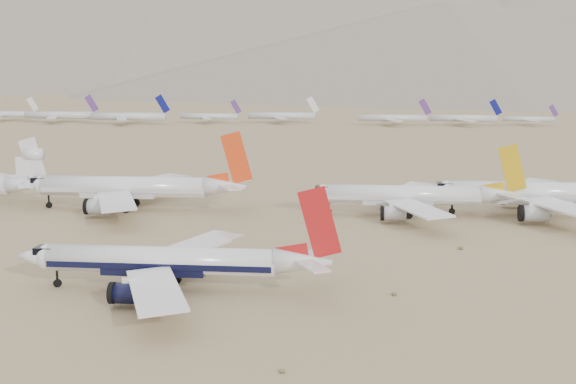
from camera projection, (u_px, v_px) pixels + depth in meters
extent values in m
plane|color=#957B57|center=(231.00, 294.00, 108.85)|extent=(7000.00, 7000.00, 0.00)
cylinder|color=white|center=(161.00, 260.00, 109.72)|extent=(35.18, 4.16, 4.16)
cube|color=black|center=(161.00, 263.00, 109.80)|extent=(34.48, 4.22, 0.94)
sphere|color=white|center=(50.00, 257.00, 111.45)|extent=(4.16, 4.16, 4.16)
cube|color=black|center=(45.00, 250.00, 111.32)|extent=(2.91, 2.70, 1.04)
cone|color=white|center=(303.00, 262.00, 107.52)|extent=(8.80, 4.16, 4.16)
cube|color=white|center=(156.00, 290.00, 97.47)|extent=(13.59, 21.41, 0.65)
cube|color=white|center=(313.00, 266.00, 103.30)|extent=(5.58, 7.30, 0.25)
cylinder|color=black|center=(131.00, 293.00, 101.87)|extent=(4.89, 2.99, 2.99)
cube|color=white|center=(196.00, 245.00, 121.67)|extent=(13.59, 21.41, 0.65)
cube|color=white|center=(316.00, 252.00, 111.23)|extent=(5.58, 7.30, 0.25)
cylinder|color=black|center=(164.00, 261.00, 118.83)|extent=(4.89, 2.99, 2.99)
cube|color=red|center=(320.00, 222.00, 106.25)|extent=(6.67, 0.33, 10.99)
cylinder|color=black|center=(57.00, 283.00, 112.06)|extent=(1.25, 0.52, 1.25)
cylinder|color=black|center=(166.00, 291.00, 107.38)|extent=(1.75, 1.04, 1.75)
cylinder|color=black|center=(176.00, 280.00, 113.09)|extent=(1.75, 1.04, 1.75)
cylinder|color=white|center=(536.00, 192.00, 164.90)|extent=(39.88, 4.83, 4.83)
cube|color=silver|center=(536.00, 195.00, 165.00)|extent=(39.09, 4.91, 1.09)
sphere|color=white|center=(447.00, 191.00, 166.87)|extent=(4.83, 4.83, 4.83)
cube|color=black|center=(444.00, 185.00, 166.71)|extent=(3.38, 3.14, 1.21)
cube|color=white|center=(567.00, 208.00, 150.96)|extent=(15.40, 24.27, 0.75)
cylinder|color=silver|center=(535.00, 214.00, 155.96)|extent=(5.54, 3.48, 3.48)
cube|color=white|center=(535.00, 186.00, 178.52)|extent=(15.40, 24.27, 0.75)
cylinder|color=silver|center=(516.00, 197.00, 175.30)|extent=(5.54, 3.48, 3.48)
cylinder|color=black|center=(452.00, 211.00, 167.57)|extent=(1.45, 0.60, 1.45)
cylinder|color=black|center=(546.00, 215.00, 162.19)|extent=(2.03, 1.21, 2.03)
cylinder|color=black|center=(539.00, 209.00, 168.83)|extent=(2.03, 1.21, 2.03)
cylinder|color=white|center=(402.00, 195.00, 165.30)|extent=(35.47, 4.31, 4.31)
cube|color=silver|center=(402.00, 197.00, 165.39)|extent=(34.76, 4.38, 0.97)
sphere|color=white|center=(325.00, 193.00, 167.05)|extent=(4.31, 4.31, 4.31)
cube|color=black|center=(322.00, 188.00, 166.91)|extent=(3.02, 2.80, 1.08)
cone|color=white|center=(500.00, 195.00, 163.08)|extent=(8.87, 4.31, 4.31)
cube|color=white|center=(418.00, 208.00, 152.90)|extent=(13.70, 21.59, 0.67)
cube|color=white|center=(511.00, 196.00, 158.81)|extent=(5.63, 7.36, 0.26)
cylinder|color=silver|center=(395.00, 214.00, 157.35)|extent=(4.93, 3.10, 3.10)
cube|color=white|center=(410.00, 189.00, 177.42)|extent=(13.70, 21.59, 0.67)
cube|color=white|center=(504.00, 190.00, 166.84)|extent=(5.63, 7.36, 0.26)
cylinder|color=silver|center=(391.00, 199.00, 174.56)|extent=(4.93, 3.10, 3.10)
cube|color=gold|center=(512.00, 168.00, 161.80)|extent=(6.72, 0.34, 11.08)
cylinder|color=black|center=(329.00, 212.00, 167.68)|extent=(1.29, 0.54, 1.29)
cylinder|color=black|center=(409.00, 215.00, 162.89)|extent=(1.81, 1.08, 1.81)
cylinder|color=black|center=(407.00, 210.00, 168.80)|extent=(1.81, 1.08, 1.81)
cylinder|color=white|center=(123.00, 187.00, 172.46)|extent=(40.02, 4.89, 4.89)
cube|color=silver|center=(124.00, 189.00, 172.56)|extent=(39.22, 4.96, 1.10)
sphere|color=white|center=(43.00, 185.00, 174.43)|extent=(4.89, 4.89, 4.89)
cube|color=black|center=(40.00, 180.00, 174.28)|extent=(3.42, 3.18, 1.22)
cone|color=white|center=(225.00, 187.00, 169.96)|extent=(10.01, 4.89, 4.89)
cube|color=white|center=(116.00, 201.00, 158.46)|extent=(15.46, 24.36, 0.76)
cube|color=white|center=(230.00, 187.00, 165.13)|extent=(6.35, 8.31, 0.29)
cylinder|color=silver|center=(100.00, 207.00, 163.48)|extent=(5.56, 3.52, 3.52)
cube|color=white|center=(153.00, 181.00, 186.15)|extent=(15.46, 24.36, 0.76)
cube|color=white|center=(237.00, 181.00, 174.20)|extent=(6.35, 8.31, 0.29)
cylinder|color=silver|center=(128.00, 192.00, 182.92)|extent=(5.56, 3.52, 3.52)
cube|color=red|center=(237.00, 158.00, 168.51)|extent=(7.58, 0.39, 12.50)
cylinder|color=black|center=(49.00, 205.00, 175.15)|extent=(1.47, 0.61, 1.47)
cylinder|color=black|center=(126.00, 208.00, 169.72)|extent=(2.05, 1.22, 2.05)
cylinder|color=black|center=(135.00, 203.00, 176.44)|extent=(2.05, 1.22, 2.05)
cone|color=white|center=(25.00, 185.00, 176.91)|extent=(9.03, 4.32, 4.32)
cube|color=white|center=(24.00, 186.00, 172.57)|extent=(5.73, 7.50, 0.26)
cube|color=white|center=(39.00, 180.00, 180.73)|extent=(5.73, 7.50, 0.26)
cube|color=white|center=(33.00, 160.00, 175.61)|extent=(6.85, 0.35, 11.28)
cylinder|color=white|center=(34.00, 154.00, 175.34)|extent=(4.51, 2.80, 2.80)
cylinder|color=silver|center=(6.00, 114.00, 461.44)|extent=(38.80, 3.83, 3.83)
cube|color=white|center=(33.00, 104.00, 458.53)|extent=(7.73, 0.38, 9.73)
cube|color=silver|center=(13.00, 114.00, 471.38)|extent=(10.22, 17.86, 0.38)
cylinder|color=silver|center=(60.00, 115.00, 448.62)|extent=(44.46, 4.39, 4.39)
cube|color=#59317D|center=(92.00, 103.00, 445.29)|extent=(8.85, 0.44, 11.15)
cube|color=silver|center=(52.00, 117.00, 437.45)|extent=(11.71, 20.47, 0.44)
cube|color=silver|center=(67.00, 115.00, 460.02)|extent=(11.71, 20.47, 0.44)
cylinder|color=silver|center=(128.00, 116.00, 435.61)|extent=(45.88, 4.53, 4.53)
cube|color=navy|center=(163.00, 104.00, 432.17)|extent=(9.14, 0.45, 11.51)
cube|color=silver|center=(122.00, 119.00, 424.08)|extent=(12.09, 21.12, 0.45)
cube|color=silver|center=(134.00, 116.00, 447.37)|extent=(12.09, 21.12, 0.45)
cylinder|color=silver|center=(209.00, 116.00, 444.24)|extent=(35.79, 3.54, 3.54)
cube|color=#59317D|center=(236.00, 107.00, 441.57)|extent=(7.13, 0.35, 8.98)
cube|color=silver|center=(206.00, 118.00, 435.25)|extent=(9.43, 16.48, 0.35)
cube|color=silver|center=(212.00, 116.00, 453.42)|extent=(9.43, 16.48, 0.35)
cylinder|color=silver|center=(282.00, 116.00, 445.22)|extent=(41.32, 4.08, 4.08)
cube|color=white|center=(313.00, 105.00, 442.13)|extent=(8.23, 0.41, 10.36)
cube|color=silver|center=(280.00, 118.00, 434.84)|extent=(10.89, 19.02, 0.41)
cube|color=silver|center=(283.00, 116.00, 455.81)|extent=(10.89, 19.02, 0.41)
cylinder|color=silver|center=(392.00, 118.00, 425.88)|extent=(39.90, 3.94, 3.94)
cube|color=#59317D|center=(425.00, 107.00, 422.89)|extent=(7.95, 0.39, 10.01)
cube|color=silver|center=(393.00, 120.00, 415.85)|extent=(10.51, 18.37, 0.39)
cube|color=silver|center=(392.00, 118.00, 436.10)|extent=(10.51, 18.37, 0.39)
cylinder|color=silver|center=(463.00, 118.00, 424.92)|extent=(39.14, 3.87, 3.87)
cube|color=navy|center=(496.00, 107.00, 421.99)|extent=(7.80, 0.39, 9.82)
cube|color=silver|center=(466.00, 120.00, 415.08)|extent=(10.31, 18.02, 0.39)
cube|color=silver|center=(461.00, 118.00, 434.95)|extent=(10.31, 18.02, 0.39)
cylinder|color=silver|center=(528.00, 119.00, 424.81)|extent=(29.81, 2.95, 2.95)
cube|color=#59317D|center=(554.00, 111.00, 422.58)|extent=(5.94, 0.29, 7.48)
cube|color=silver|center=(531.00, 121.00, 417.32)|extent=(7.85, 13.72, 0.29)
cube|color=silver|center=(525.00, 119.00, 432.45)|extent=(7.85, 13.72, 0.29)
cone|color=slate|center=(12.00, 18.00, 1691.82)|extent=(1800.00, 1800.00, 300.00)
cone|color=slate|center=(448.00, 26.00, 1519.87)|extent=(1824.00, 1824.00, 240.00)
cone|color=slate|center=(444.00, 45.00, 1160.71)|extent=(1260.00, 1260.00, 140.00)
ellipsoid|color=brown|center=(74.00, 261.00, 125.91)|extent=(0.98, 0.98, 0.54)
ellipsoid|color=brown|center=(282.00, 371.00, 80.60)|extent=(0.70, 0.70, 0.39)
ellipsoid|color=brown|center=(394.00, 294.00, 107.97)|extent=(0.84, 0.84, 0.46)
ellipsoid|color=brown|center=(461.00, 248.00, 135.34)|extent=(0.98, 0.98, 0.54)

